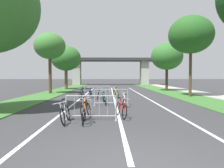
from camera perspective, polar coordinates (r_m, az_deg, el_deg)
ground_plane at (r=4.75m, az=5.14°, el=-21.00°), size 300.00×300.00×0.00m
grass_verge_left at (r=26.60m, az=-14.42°, el=-1.99°), size 3.10×52.45×0.05m
grass_verge_right at (r=26.84m, az=14.54°, el=-1.96°), size 3.10×52.45×0.05m
sidewalk_path_right at (r=27.69m, az=20.02°, el=-1.86°), size 2.38×52.45×0.08m
lane_stripe_center at (r=19.61m, az=0.46°, el=-3.40°), size 0.14×30.34×0.01m
lane_stripe_right_lane at (r=19.88m, az=8.62°, el=-3.35°), size 0.14×30.34×0.01m
lane_stripe_left_lane at (r=19.75m, az=-7.77°, el=-3.38°), size 0.14×30.34×0.01m
overpass_bridge at (r=47.76m, az=-0.35°, el=4.88°), size 21.94×3.80×5.86m
tree_left_cypress_far at (r=24.19m, az=-16.09°, el=9.53°), size 3.30×3.30×6.50m
tree_left_pine_far at (r=31.41m, az=-12.06°, el=6.63°), size 4.17×4.17×6.21m
tree_right_maple_mid at (r=20.97m, az=20.10°, el=12.09°), size 3.95×3.95×7.27m
tree_right_oak_mid at (r=28.28m, az=14.30°, el=7.04°), size 3.97×3.97×6.07m
crowd_barrier_nearest at (r=9.24m, az=-5.58°, el=-6.32°), size 2.19×0.52×1.05m
crowd_barrier_second at (r=13.72m, az=-0.22°, el=-3.58°), size 2.19×0.50×1.05m
crowd_barrier_third at (r=18.27m, az=-3.90°, el=-2.19°), size 2.19×0.50×1.05m
bicycle_black_0 at (r=18.85m, az=-7.96°, el=-2.48°), size 0.58×1.62×0.99m
bicycle_yellow_1 at (r=18.68m, az=1.02°, el=-2.51°), size 0.70×1.69×0.97m
bicycle_orange_2 at (r=8.75m, az=-7.58°, el=-7.83°), size 0.49×1.61×0.96m
bicycle_white_3 at (r=13.36m, az=3.12°, el=-4.48°), size 0.52×1.71×0.85m
bicycle_green_4 at (r=17.99m, az=-8.01°, el=-2.81°), size 0.56×1.70×0.92m
bicycle_silver_5 at (r=8.91m, az=-12.32°, el=-7.62°), size 0.54×1.74×0.95m
bicycle_teal_6 at (r=14.31m, az=-2.09°, el=-3.95°), size 0.58×1.68×0.92m
bicycle_blue_7 at (r=18.72m, az=-5.72°, el=-2.55°), size 0.48×1.63×0.94m
bicycle_red_8 at (r=9.84m, az=2.42°, el=-6.69°), size 0.63×1.71×0.94m
bicycle_purple_9 at (r=17.72m, az=-3.64°, el=-2.87°), size 0.53×1.61×0.96m
bicycle_black_10 at (r=9.67m, az=-6.92°, el=-6.91°), size 0.48×1.63×0.92m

